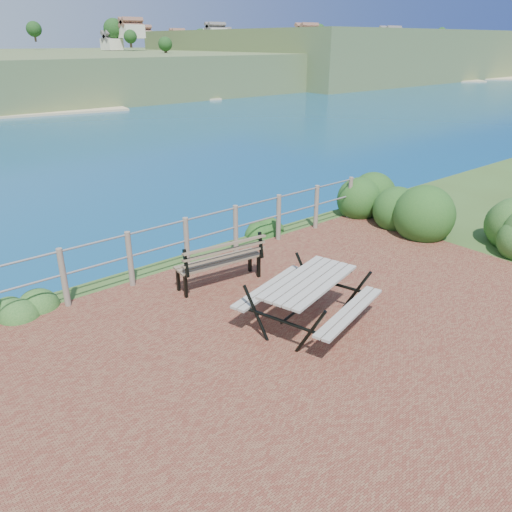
# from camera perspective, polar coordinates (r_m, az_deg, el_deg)

# --- Properties ---
(ground) EXTENTS (10.00, 7.00, 0.12)m
(ground) POSITION_cam_1_polar(r_m,az_deg,el_deg) (7.27, 6.77, -10.01)
(ground) COLOR brown
(ground) RESTS_ON ground
(safety_railing) EXTENTS (9.40, 0.10, 1.00)m
(safety_railing) POSITION_cam_1_polar(r_m,az_deg,el_deg) (9.35, -7.94, 1.76)
(safety_railing) COLOR #6B5B4C
(safety_railing) RESTS_ON ground
(distant_bay) EXTENTS (290.00, 232.36, 24.00)m
(distant_bay) POSITION_cam_1_polar(r_m,az_deg,el_deg) (272.55, 1.14, 22.25)
(distant_bay) COLOR #44572B
(distant_bay) RESTS_ON ground
(picnic_table) EXTENTS (1.87, 1.47, 0.73)m
(picnic_table) POSITION_cam_1_polar(r_m,az_deg,el_deg) (7.49, 6.00, -4.72)
(picnic_table) COLOR gray
(picnic_table) RESTS_ON ground
(park_bench) EXTENTS (1.61, 0.57, 0.89)m
(park_bench) POSITION_cam_1_polar(r_m,az_deg,el_deg) (8.66, -4.26, 0.22)
(park_bench) COLOR brown
(park_bench) RESTS_ON ground
(shrub_right_front) EXTENTS (1.49, 1.49, 2.12)m
(shrub_right_front) POSITION_cam_1_polar(r_m,az_deg,el_deg) (11.91, 16.67, 2.84)
(shrub_right_front) COLOR #154718
(shrub_right_front) RESTS_ON ground
(shrub_right_edge) EXTENTS (1.17, 1.17, 1.67)m
(shrub_right_edge) POSITION_cam_1_polar(r_m,az_deg,el_deg) (12.98, 11.25, 5.07)
(shrub_right_edge) COLOR #154718
(shrub_right_edge) RESTS_ON ground
(shrub_lip_west) EXTENTS (0.73, 0.73, 0.46)m
(shrub_lip_west) POSITION_cam_1_polar(r_m,az_deg,el_deg) (8.81, -24.74, -5.83)
(shrub_lip_west) COLOR #1F4C1C
(shrub_lip_west) RESTS_ON ground
(shrub_lip_east) EXTENTS (0.82, 0.82, 0.58)m
(shrub_lip_east) POSITION_cam_1_polar(r_m,az_deg,el_deg) (11.37, 0.57, 2.89)
(shrub_lip_east) COLOR #154718
(shrub_lip_east) RESTS_ON ground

